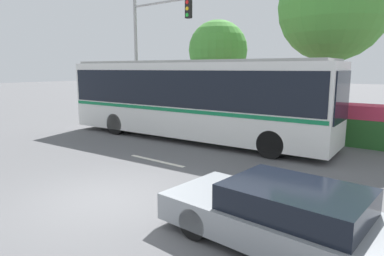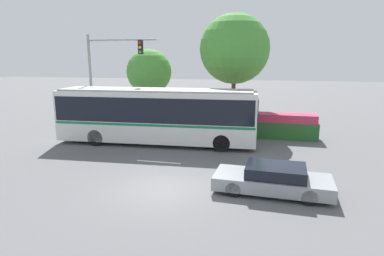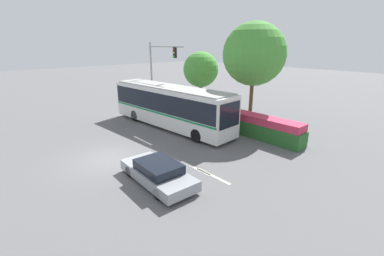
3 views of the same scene
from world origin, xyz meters
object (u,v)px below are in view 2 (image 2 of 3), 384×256
Objects in this scene: city_bus at (156,113)px; sedan_foreground at (273,179)px; street_tree_left at (149,72)px; traffic_light_pole at (105,70)px; street_tree_centre at (235,49)px.

city_bus reaches higher than sedan_foreground.
street_tree_left is (-9.84, 12.45, 3.66)m from sedan_foreground.
city_bus is 5.47m from traffic_light_pole.
traffic_light_pole is at bearing 152.26° from city_bus.
city_bus is 7.96m from street_tree_centre.
traffic_light_pole is 9.38m from street_tree_centre.
street_tree_left is (-2.74, 6.19, 2.25)m from city_bus.
street_tree_centre is at bearing 22.07° from traffic_light_pole.
traffic_light_pole reaches higher than sedan_foreground.
city_bus is at bearing -66.10° from street_tree_left.
sedan_foreground is (7.10, -6.27, -1.41)m from city_bus.
street_tree_left is at bearing 68.36° from traffic_light_pole.
street_tree_left is at bearing 174.14° from street_tree_centre.
street_tree_left is 7.18m from street_tree_centre.
sedan_foreground is 13.25m from street_tree_centre.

